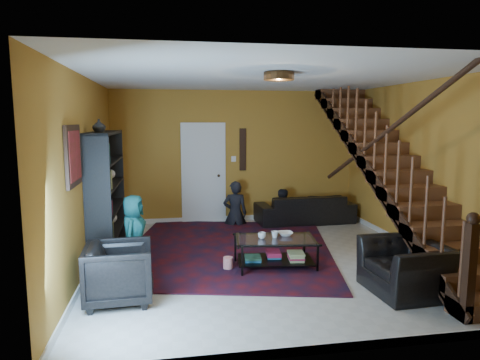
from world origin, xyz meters
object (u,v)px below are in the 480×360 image
(coffee_table, at_px, (275,251))
(armchair_right, at_px, (406,267))
(bookshelf, at_px, (107,197))
(armchair_left, at_px, (119,273))
(sofa, at_px, (305,209))

(coffee_table, bearing_deg, armchair_right, -40.14)
(bookshelf, height_order, coffee_table, bookshelf)
(bookshelf, bearing_deg, armchair_left, -78.90)
(armchair_right, bearing_deg, armchair_left, -98.29)
(coffee_table, bearing_deg, armchair_left, -158.04)
(coffee_table, bearing_deg, bookshelf, 159.32)
(armchair_right, height_order, coffee_table, armchair_right)
(bookshelf, distance_m, coffee_table, 2.77)
(bookshelf, distance_m, armchair_right, 4.49)
(sofa, xyz_separation_m, armchair_left, (-3.47, -3.51, 0.06))
(armchair_left, bearing_deg, armchair_right, -97.86)
(armchair_right, relative_size, coffee_table, 0.81)
(bookshelf, height_order, armchair_left, bookshelf)
(bookshelf, xyz_separation_m, armchair_left, (0.35, -1.81, -0.60))
(sofa, relative_size, armchair_right, 2.06)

